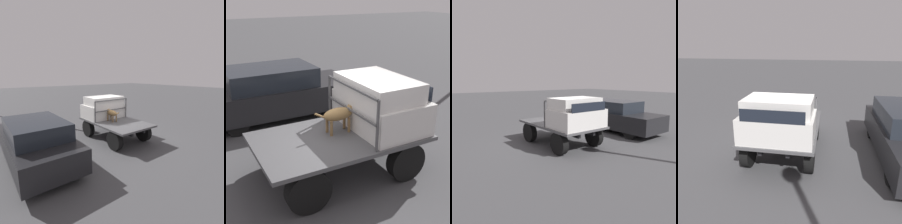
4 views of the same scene
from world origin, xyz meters
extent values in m
plane|color=#474749|center=(0.00, 0.00, 0.00)|extent=(80.00, 80.00, 0.00)
cylinder|color=black|center=(1.07, 0.86, 0.41)|extent=(0.81, 0.24, 0.81)
cylinder|color=black|center=(1.07, -0.86, 0.41)|extent=(0.81, 0.24, 0.81)
cylinder|color=black|center=(-1.07, 0.86, 0.41)|extent=(0.81, 0.24, 0.81)
cylinder|color=black|center=(-1.07, -0.86, 0.41)|extent=(0.81, 0.24, 0.81)
cube|color=black|center=(0.00, 0.36, 0.70)|extent=(3.16, 0.10, 0.18)
cube|color=black|center=(0.00, -0.36, 0.70)|extent=(3.16, 0.10, 0.18)
cube|color=#4C4C4F|center=(0.00, 0.00, 0.83)|extent=(3.44, 2.03, 0.08)
cube|color=silver|center=(1.00, 0.00, 1.21)|extent=(1.34, 1.91, 0.68)
cube|color=silver|center=(0.90, 0.00, 1.75)|extent=(1.13, 1.76, 0.41)
cube|color=black|center=(1.66, 0.00, 1.69)|extent=(0.02, 1.57, 0.31)
cube|color=#4C4C4F|center=(0.26, 0.94, 1.37)|extent=(0.04, 0.04, 1.00)
cube|color=#4C4C4F|center=(0.26, -0.94, 1.37)|extent=(0.04, 0.04, 1.00)
cube|color=#4C4C4F|center=(0.26, 0.00, 1.85)|extent=(0.04, 1.87, 0.04)
cube|color=#4C4C4F|center=(0.26, 0.00, 1.37)|extent=(0.04, 1.87, 0.04)
cylinder|color=brown|center=(0.25, 0.24, 1.03)|extent=(0.06, 0.06, 0.31)
cylinder|color=brown|center=(0.25, 0.04, 1.03)|extent=(0.06, 0.06, 0.31)
cylinder|color=brown|center=(-0.15, 0.24, 1.03)|extent=(0.06, 0.06, 0.31)
cylinder|color=brown|center=(-0.15, 0.04, 1.03)|extent=(0.06, 0.06, 0.31)
ellipsoid|color=olive|center=(0.05, 0.14, 1.27)|extent=(0.65, 0.27, 0.27)
sphere|color=brown|center=(0.23, 0.14, 1.22)|extent=(0.12, 0.12, 0.12)
cylinder|color=olive|center=(0.33, 0.14, 1.34)|extent=(0.19, 0.15, 0.18)
sphere|color=olive|center=(0.44, 0.14, 1.39)|extent=(0.21, 0.21, 0.21)
cone|color=brown|center=(0.53, 0.14, 1.38)|extent=(0.12, 0.12, 0.12)
cone|color=olive|center=(0.43, 0.20, 1.48)|extent=(0.06, 0.08, 0.10)
cone|color=olive|center=(0.43, 0.08, 1.48)|extent=(0.06, 0.08, 0.10)
cylinder|color=olive|center=(-0.33, 0.14, 1.30)|extent=(0.28, 0.04, 0.18)
cylinder|color=black|center=(1.32, 4.45, 0.30)|extent=(0.60, 0.20, 0.60)
cylinder|color=black|center=(1.32, 2.86, 0.30)|extent=(0.60, 0.20, 0.60)
cylinder|color=black|center=(-1.50, 4.45, 0.30)|extent=(0.60, 0.20, 0.60)
cylinder|color=black|center=(-1.50, 2.86, 0.30)|extent=(0.60, 0.20, 0.60)
cube|color=black|center=(-0.09, 3.65, 0.63)|extent=(4.55, 1.87, 0.76)
cube|color=#1E232B|center=(-0.32, 3.65, 1.29)|extent=(2.50, 1.68, 0.55)
camera|label=1|loc=(-6.32, 5.06, 3.05)|focal=28.00mm
camera|label=2|loc=(-2.75, -5.03, 3.62)|focal=50.00mm
camera|label=3|loc=(7.05, -5.21, 2.62)|focal=35.00mm
camera|label=4|loc=(6.24, 1.27, 3.30)|focal=35.00mm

